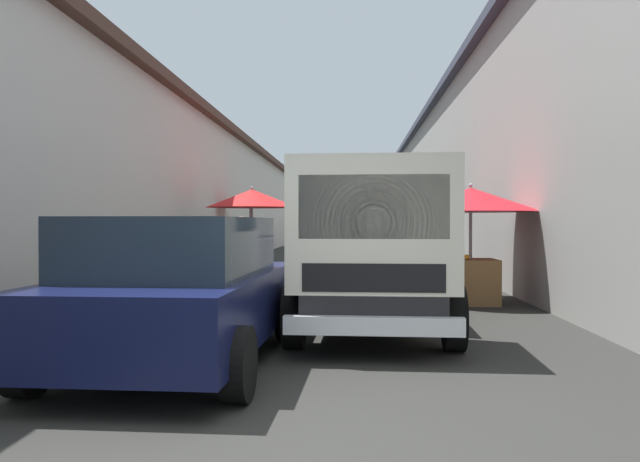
% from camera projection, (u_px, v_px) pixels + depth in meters
% --- Properties ---
extents(ground, '(90.00, 90.00, 0.00)m').
position_uv_depth(ground, '(333.00, 272.00, 17.47)').
color(ground, '#282826').
extents(building_left_whitewash, '(49.80, 7.50, 4.66)m').
position_uv_depth(building_left_whitewash, '(116.00, 194.00, 20.06)').
color(building_left_whitewash, beige).
rests_on(building_left_whitewash, ground).
extents(building_right_concrete, '(49.80, 7.50, 5.98)m').
position_uv_depth(building_right_concrete, '(563.00, 171.00, 19.29)').
color(building_right_concrete, gray).
rests_on(building_right_concrete, ground).
extents(fruit_stall_near_right, '(2.14, 2.14, 2.42)m').
position_uv_depth(fruit_stall_near_right, '(251.00, 210.00, 19.59)').
color(fruit_stall_near_right, '#9E9EA3').
rests_on(fruit_stall_near_right, ground).
extents(fruit_stall_near_left, '(2.21, 2.21, 2.28)m').
position_uv_depth(fruit_stall_near_left, '(390.00, 208.00, 14.15)').
color(fruit_stall_near_left, '#9E9EA3').
rests_on(fruit_stall_near_left, ground).
extents(fruit_stall_far_left, '(2.33, 2.33, 2.31)m').
position_uv_depth(fruit_stall_far_left, '(252.00, 207.00, 15.61)').
color(fruit_stall_far_left, '#9E9EA3').
rests_on(fruit_stall_far_left, ground).
extents(fruit_stall_far_right, '(2.42, 2.42, 2.09)m').
position_uv_depth(fruit_stall_far_right, '(471.00, 213.00, 10.85)').
color(fruit_stall_far_right, '#9E9EA3').
rests_on(fruit_stall_far_right, ground).
extents(hatchback_car, '(3.96, 2.03, 1.45)m').
position_uv_depth(hatchback_car, '(181.00, 289.00, 6.16)').
color(hatchback_car, '#0F1438').
rests_on(hatchback_car, ground).
extents(delivery_truck, '(4.97, 2.09, 2.08)m').
position_uv_depth(delivery_truck, '(373.00, 252.00, 7.49)').
color(delivery_truck, black).
rests_on(delivery_truck, ground).
extents(vendor_by_crates, '(0.61, 0.30, 1.55)m').
position_uv_depth(vendor_by_crates, '(241.00, 245.00, 14.29)').
color(vendor_by_crates, '#665B4C').
rests_on(vendor_by_crates, ground).
extents(parked_scooter, '(1.65, 0.64, 1.14)m').
position_uv_depth(parked_scooter, '(255.00, 257.00, 17.38)').
color(parked_scooter, black).
rests_on(parked_scooter, ground).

